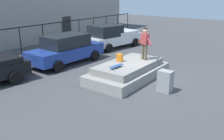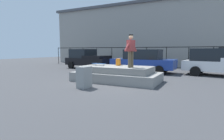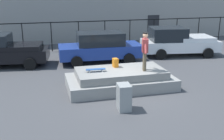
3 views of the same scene
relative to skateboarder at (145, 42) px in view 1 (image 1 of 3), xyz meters
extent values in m
plane|color=#424244|center=(-0.69, -0.10, -1.75)|extent=(60.00, 60.00, 0.00)
cube|color=gray|center=(-0.95, 0.34, -1.50)|extent=(4.59, 2.33, 0.49)
cube|color=gray|center=(-0.95, 0.34, -1.10)|extent=(3.76, 1.91, 0.33)
cylinder|color=brown|center=(-0.03, -0.11, -0.53)|extent=(0.14, 0.14, 0.80)
cylinder|color=brown|center=(0.03, 0.11, -0.53)|extent=(0.14, 0.14, 0.80)
cube|color=maroon|center=(0.00, 0.00, 0.15)|extent=(0.34, 0.45, 0.56)
cylinder|color=maroon|center=(-0.07, -0.24, 0.13)|extent=(0.21, 0.46, 0.54)
cylinder|color=maroon|center=(0.07, 0.24, 0.13)|extent=(0.21, 0.46, 0.54)
sphere|color=tan|center=(0.00, 0.00, 0.57)|extent=(0.22, 0.22, 0.22)
cylinder|color=black|center=(0.00, 0.00, 0.67)|extent=(0.26, 0.26, 0.05)
cube|color=#264C8C|center=(-2.04, 0.31, -0.82)|extent=(0.83, 0.25, 0.02)
cylinder|color=silver|center=(-1.78, 0.19, -0.90)|extent=(0.06, 0.03, 0.06)
cylinder|color=silver|center=(-1.77, 0.39, -0.90)|extent=(0.06, 0.03, 0.06)
cylinder|color=silver|center=(-2.32, 0.22, -0.90)|extent=(0.06, 0.03, 0.06)
cylinder|color=silver|center=(-2.30, 0.42, -0.90)|extent=(0.06, 0.03, 0.06)
cube|color=orange|center=(-1.06, 0.80, -0.74)|extent=(0.23, 0.30, 0.39)
cylinder|color=black|center=(-4.81, 4.12, -1.43)|extent=(0.67, 0.31, 0.64)
cube|color=navy|center=(-0.87, 4.82, -1.08)|extent=(4.81, 2.02, 0.69)
cube|color=black|center=(-0.87, 4.82, -0.37)|extent=(2.66, 1.73, 0.72)
cylinder|color=black|center=(-2.31, 5.83, -1.43)|extent=(0.65, 0.24, 0.64)
cylinder|color=black|center=(-2.37, 3.92, -1.43)|extent=(0.65, 0.24, 0.64)
cylinder|color=black|center=(0.64, 5.73, -1.43)|extent=(0.65, 0.24, 0.64)
cylinder|color=black|center=(0.58, 3.82, -1.43)|extent=(0.65, 0.24, 0.64)
cube|color=white|center=(4.40, 5.18, -1.10)|extent=(5.00, 2.62, 0.65)
cube|color=black|center=(3.58, 5.30, -0.36)|extent=(2.38, 2.09, 0.82)
cube|color=white|center=(5.34, 5.04, -0.65)|extent=(2.39, 2.15, 0.24)
cylinder|color=black|center=(3.08, 6.37, -1.43)|extent=(0.66, 0.31, 0.64)
cylinder|color=black|center=(2.80, 4.40, -1.43)|extent=(0.66, 0.31, 0.64)
cylinder|color=black|center=(6.01, 5.95, -1.43)|extent=(0.66, 0.31, 0.64)
cylinder|color=black|center=(5.72, 3.98, -1.43)|extent=(0.66, 0.31, 0.64)
cube|color=gray|center=(-1.48, -1.88, -1.27)|extent=(0.47, 0.62, 0.95)
cylinder|color=black|center=(-1.61, 8.33, -0.75)|extent=(0.06, 0.06, 1.99)
cylinder|color=black|center=(0.24, 8.33, -0.75)|extent=(0.06, 0.06, 1.99)
cylinder|color=black|center=(2.08, 8.33, -0.75)|extent=(0.06, 0.06, 1.99)
cylinder|color=black|center=(3.93, 8.33, -0.75)|extent=(0.06, 0.06, 1.99)
cylinder|color=black|center=(5.78, 8.33, -0.75)|extent=(0.06, 0.06, 1.99)
cylinder|color=black|center=(7.62, 8.33, -0.75)|extent=(0.06, 0.06, 1.99)
cylinder|color=black|center=(9.47, 8.33, -0.75)|extent=(0.06, 0.06, 1.99)
cylinder|color=black|center=(11.31, 8.33, -0.75)|extent=(0.06, 0.06, 1.99)
cube|color=black|center=(-0.69, 8.33, 0.20)|extent=(24.00, 0.04, 0.06)
cube|color=#262628|center=(4.93, 10.82, -0.75)|extent=(1.00, 0.06, 2.00)
camera|label=1|loc=(-10.82, -5.90, 2.42)|focal=39.31mm
camera|label=2|loc=(3.19, -8.31, -0.08)|focal=28.64mm
camera|label=3|loc=(-4.20, -10.62, 2.48)|focal=44.57mm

